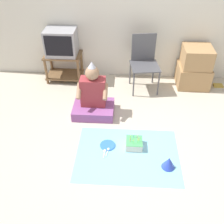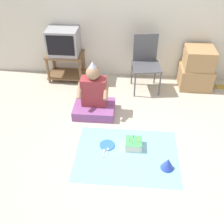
# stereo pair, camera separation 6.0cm
# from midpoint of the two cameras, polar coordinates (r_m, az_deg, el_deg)

# --- Properties ---
(ground_plane) EXTENTS (16.00, 16.00, 0.00)m
(ground_plane) POSITION_cam_midpoint_polar(r_m,az_deg,el_deg) (3.33, 5.62, -9.23)
(ground_plane) COLOR #BCB29E
(wall_back) EXTENTS (6.40, 0.06, 2.55)m
(wall_back) POSITION_cam_midpoint_polar(r_m,az_deg,el_deg) (4.43, 6.81, 22.56)
(wall_back) COLOR beige
(wall_back) RESTS_ON ground_plane
(tv_stand) EXTENTS (0.62, 0.41, 0.48)m
(tv_stand) POSITION_cam_midpoint_polar(r_m,az_deg,el_deg) (4.71, -9.62, 10.24)
(tv_stand) COLOR brown
(tv_stand) RESTS_ON ground_plane
(tv) EXTENTS (0.50, 0.40, 0.43)m
(tv) POSITION_cam_midpoint_polar(r_m,az_deg,el_deg) (4.53, -10.17, 14.83)
(tv) COLOR #99999E
(tv) RESTS_ON tv_stand
(folding_chair) EXTENTS (0.50, 0.49, 0.89)m
(folding_chair) POSITION_cam_midpoint_polar(r_m,az_deg,el_deg) (4.33, 7.78, 11.23)
(folding_chair) COLOR #4C4C51
(folding_chair) RESTS_ON ground_plane
(cardboard_box_stack) EXTENTS (0.52, 0.48, 0.69)m
(cardboard_box_stack) POSITION_cam_midpoint_polar(r_m,az_deg,el_deg) (4.63, 18.30, 8.95)
(cardboard_box_stack) COLOR #A87F51
(cardboard_box_stack) RESTS_ON ground_plane
(book_pile) EXTENTS (0.18, 0.12, 0.05)m
(book_pile) POSITION_cam_midpoint_polar(r_m,az_deg,el_deg) (4.85, 22.77, 4.96)
(book_pile) COLOR beige
(book_pile) RESTS_ON ground_plane
(person_seated) EXTENTS (0.59, 0.46, 0.83)m
(person_seated) POSITION_cam_midpoint_polar(r_m,az_deg,el_deg) (3.81, -3.50, 3.00)
(person_seated) COLOR #8C4C8C
(person_seated) RESTS_ON ground_plane
(party_cloth) EXTENTS (1.28, 0.94, 0.01)m
(party_cloth) POSITION_cam_midpoint_polar(r_m,az_deg,el_deg) (3.31, 3.73, -9.26)
(party_cloth) COLOR #7FC6E0
(party_cloth) RESTS_ON ground_plane
(birthday_cake) EXTENTS (0.21, 0.21, 0.16)m
(birthday_cake) POSITION_cam_midpoint_polar(r_m,az_deg,el_deg) (3.37, 5.23, -6.91)
(birthday_cake) COLOR #F4E0C6
(birthday_cake) RESTS_ON party_cloth
(party_hat_blue) EXTENTS (0.16, 0.16, 0.15)m
(party_hat_blue) POSITION_cam_midpoint_polar(r_m,az_deg,el_deg) (3.18, 12.57, -10.89)
(party_hat_blue) COLOR blue
(party_hat_blue) RESTS_ON party_cloth
(paper_plate) EXTENTS (0.20, 0.20, 0.01)m
(paper_plate) POSITION_cam_midpoint_polar(r_m,az_deg,el_deg) (3.41, -0.54, -7.21)
(paper_plate) COLOR blue
(paper_plate) RESTS_ON party_cloth
(plastic_spoon_near) EXTENTS (0.04, 0.14, 0.01)m
(plastic_spoon_near) POSITION_cam_midpoint_polar(r_m,az_deg,el_deg) (3.35, -0.50, -8.24)
(plastic_spoon_near) COLOR white
(plastic_spoon_near) RESTS_ON party_cloth
(plastic_spoon_far) EXTENTS (0.04, 0.15, 0.01)m
(plastic_spoon_far) POSITION_cam_midpoint_polar(r_m,az_deg,el_deg) (3.33, -1.24, -8.56)
(plastic_spoon_far) COLOR white
(plastic_spoon_far) RESTS_ON party_cloth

